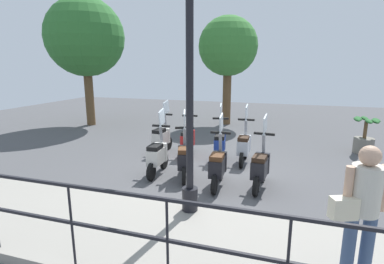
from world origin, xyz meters
The scene contains 16 objects.
ground_plane centered at (0.00, 0.00, 0.00)m, with size 28.00×28.00×0.00m, color #4C4C4F.
promenade_walkway centered at (-3.15, 0.00, 0.07)m, with size 2.20×20.00×0.15m.
fence_railing centered at (-4.20, 0.00, 0.89)m, with size 0.04×16.03×1.07m.
lamp_post_near centered at (-2.40, -0.29, 2.15)m, with size 0.26×0.90×4.49m.
pedestrian_with_bag centered at (-3.43, -2.59, 1.08)m, with size 0.48×0.61×1.59m.
tree_large centered at (4.08, 6.35, 3.66)m, with size 3.21×3.21×5.29m.
tree_distant centered at (6.05, 0.76, 3.29)m, with size 2.49×2.49×4.58m.
potted_palm centered at (2.86, -4.00, 0.45)m, with size 1.06×0.66×1.05m.
scooter_near_0 centered at (-0.75, -1.30, 0.48)m, with size 1.23×0.44×1.54m.
scooter_near_1 centered at (-0.92, -0.43, 0.48)m, with size 1.23×0.44×1.54m.
scooter_near_2 centered at (-0.67, 0.41, 0.48)m, with size 1.20×0.55×1.54m.
scooter_near_3 centered at (-0.63, 1.09, 0.48)m, with size 1.23×0.44×1.54m.
scooter_far_0 centered at (0.83, -0.74, 0.48)m, with size 1.23×0.44×1.54m.
scooter_far_1 centered at (0.80, -0.09, 0.48)m, with size 1.23×0.47×1.54m.
scooter_far_2 centered at (0.98, 0.87, 0.48)m, with size 1.23×0.44×1.54m.
scooter_far_3 centered at (1.01, 1.69, 0.48)m, with size 1.23×0.44×1.54m.
Camera 1 is at (-6.85, -1.73, 2.56)m, focal length 28.00 mm.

